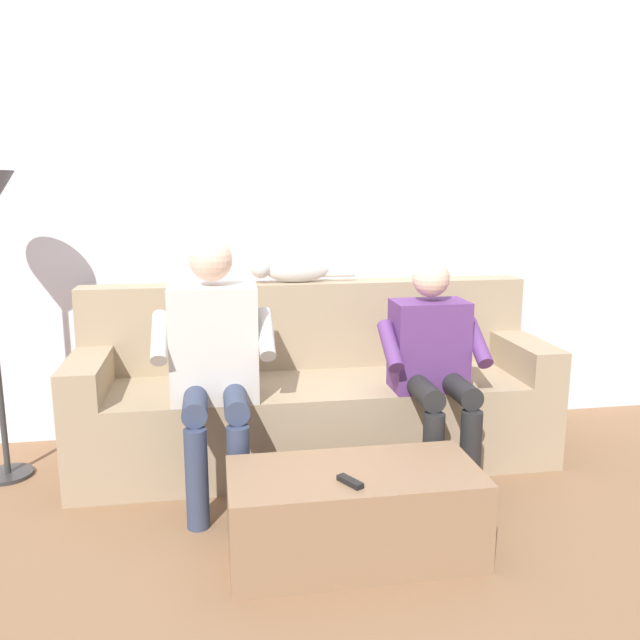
{
  "coord_description": "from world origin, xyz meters",
  "views": [
    {
      "loc": [
        0.52,
        3.17,
        1.45
      ],
      "look_at": [
        0.0,
        0.04,
        0.8
      ],
      "focal_mm": 36.3,
      "sensor_mm": 36.0,
      "label": 1
    }
  ],
  "objects_px": {
    "coffee_table": "(354,513)",
    "remote_black": "(350,482)",
    "person_right_seated": "(214,353)",
    "cat_on_backrest": "(290,270)",
    "person_left_seated": "(433,359)",
    "couch": "(315,397)"
  },
  "relations": [
    {
      "from": "coffee_table",
      "to": "remote_black",
      "type": "distance_m",
      "value": 0.23
    },
    {
      "from": "person_right_seated",
      "to": "cat_on_backrest",
      "type": "height_order",
      "value": "person_right_seated"
    },
    {
      "from": "person_left_seated",
      "to": "person_right_seated",
      "type": "distance_m",
      "value": 1.07
    },
    {
      "from": "person_right_seated",
      "to": "remote_black",
      "type": "bearing_deg",
      "value": 122.42
    },
    {
      "from": "couch",
      "to": "remote_black",
      "type": "bearing_deg",
      "value": 87.8
    },
    {
      "from": "person_right_seated",
      "to": "cat_on_backrest",
      "type": "relative_size",
      "value": 2.08
    },
    {
      "from": "person_left_seated",
      "to": "remote_black",
      "type": "height_order",
      "value": "person_left_seated"
    },
    {
      "from": "person_left_seated",
      "to": "remote_black",
      "type": "distance_m",
      "value": 0.97
    },
    {
      "from": "person_right_seated",
      "to": "person_left_seated",
      "type": "bearing_deg",
      "value": 178.24
    },
    {
      "from": "couch",
      "to": "coffee_table",
      "type": "relative_size",
      "value": 2.51
    },
    {
      "from": "coffee_table",
      "to": "remote_black",
      "type": "bearing_deg",
      "value": 69.36
    },
    {
      "from": "person_left_seated",
      "to": "person_right_seated",
      "type": "relative_size",
      "value": 0.9
    },
    {
      "from": "person_left_seated",
      "to": "person_right_seated",
      "type": "bearing_deg",
      "value": -1.76
    },
    {
      "from": "cat_on_backrest",
      "to": "remote_black",
      "type": "distance_m",
      "value": 1.49
    },
    {
      "from": "cat_on_backrest",
      "to": "remote_black",
      "type": "relative_size",
      "value": 5.0
    },
    {
      "from": "person_right_seated",
      "to": "remote_black",
      "type": "relative_size",
      "value": 10.41
    },
    {
      "from": "couch",
      "to": "person_right_seated",
      "type": "xyz_separation_m",
      "value": [
        0.53,
        0.35,
        0.36
      ]
    },
    {
      "from": "coffee_table",
      "to": "person_right_seated",
      "type": "xyz_separation_m",
      "value": [
        0.53,
        -0.65,
        0.51
      ]
    },
    {
      "from": "cat_on_backrest",
      "to": "person_left_seated",
      "type": "bearing_deg",
      "value": 136.05
    },
    {
      "from": "person_left_seated",
      "to": "cat_on_backrest",
      "type": "xyz_separation_m",
      "value": [
        0.63,
        -0.61,
        0.38
      ]
    },
    {
      "from": "coffee_table",
      "to": "person_right_seated",
      "type": "distance_m",
      "value": 0.99
    },
    {
      "from": "cat_on_backrest",
      "to": "coffee_table",
      "type": "bearing_deg",
      "value": 94.72
    }
  ]
}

